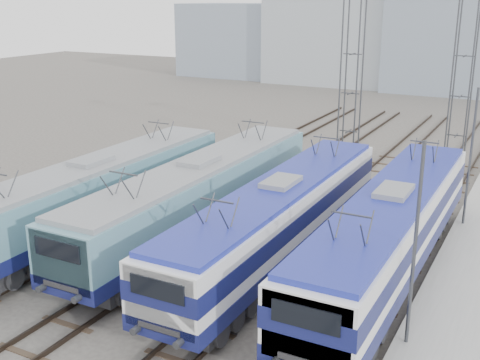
% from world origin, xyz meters
% --- Properties ---
extents(ground, '(160.00, 160.00, 0.00)m').
position_xyz_m(ground, '(0.00, 0.00, 0.00)').
color(ground, '#514C47').
extents(locomotive_far_left, '(2.84, 17.93, 3.37)m').
position_xyz_m(locomotive_far_left, '(-6.75, 4.56, 2.23)').
color(locomotive_far_left, '#141952').
rests_on(locomotive_far_left, ground).
extents(locomotive_center_left, '(2.88, 18.18, 3.42)m').
position_xyz_m(locomotive_center_left, '(-2.25, 6.75, 2.26)').
color(locomotive_center_left, '#141952').
rests_on(locomotive_center_left, ground).
extents(locomotive_center_right, '(2.79, 17.62, 3.31)m').
position_xyz_m(locomotive_center_right, '(2.25, 5.89, 2.25)').
color(locomotive_center_right, '#141952').
rests_on(locomotive_center_right, ground).
extents(locomotive_far_right, '(2.86, 18.11, 3.40)m').
position_xyz_m(locomotive_far_right, '(6.75, 6.54, 2.31)').
color(locomotive_far_right, '#141952').
rests_on(locomotive_far_right, ground).
extents(catenary_tower_west, '(4.50, 1.20, 12.00)m').
position_xyz_m(catenary_tower_west, '(0.00, 22.00, 6.64)').
color(catenary_tower_west, '#3F4247').
rests_on(catenary_tower_west, ground).
extents(catenary_tower_east, '(4.50, 1.20, 12.00)m').
position_xyz_m(catenary_tower_east, '(6.50, 24.00, 6.64)').
color(catenary_tower_east, '#3F4247').
rests_on(catenary_tower_east, ground).
extents(mast_front, '(0.12, 0.12, 7.00)m').
position_xyz_m(mast_front, '(8.60, 2.00, 3.50)').
color(mast_front, '#3F4247').
rests_on(mast_front, ground).
extents(mast_mid, '(0.12, 0.12, 7.00)m').
position_xyz_m(mast_mid, '(8.60, 14.00, 3.50)').
color(mast_mid, '#3F4247').
rests_on(mast_mid, ground).
extents(building_west, '(18.00, 12.00, 14.00)m').
position_xyz_m(building_west, '(-14.00, 62.00, 7.00)').
color(building_west, '#A3ACB4').
rests_on(building_west, ground).
extents(building_far_west, '(14.00, 10.00, 10.00)m').
position_xyz_m(building_far_west, '(-30.00, 62.00, 5.00)').
color(building_far_west, '#8694A5').
rests_on(building_far_west, ground).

